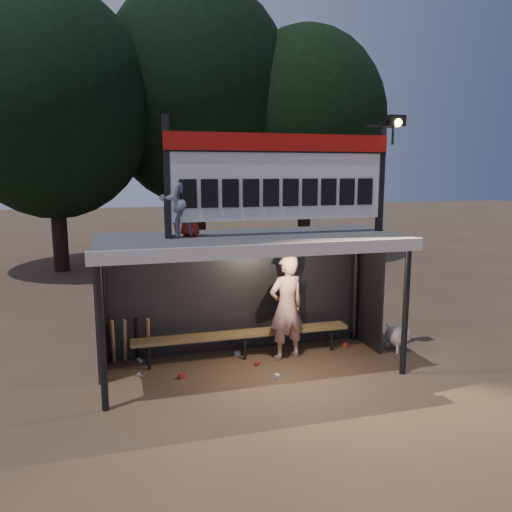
{
  "coord_description": "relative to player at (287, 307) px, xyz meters",
  "views": [
    {
      "loc": [
        -2.12,
        -7.89,
        3.38
      ],
      "look_at": [
        0.2,
        0.4,
        1.9
      ],
      "focal_mm": 35.0,
      "sensor_mm": 36.0,
      "label": 1
    }
  ],
  "objects": [
    {
      "name": "dog",
      "position": [
        2.16,
        -0.21,
        -0.68
      ],
      "size": [
        0.36,
        0.81,
        0.49
      ],
      "color": "silver",
      "rests_on": "ground"
    },
    {
      "name": "bats",
      "position": [
        -2.73,
        0.51,
        -0.53
      ],
      "size": [
        0.67,
        0.35,
        0.84
      ],
      "color": "olive",
      "rests_on": "ground"
    },
    {
      "name": "bench",
      "position": [
        -0.75,
        0.24,
        -0.52
      ],
      "size": [
        4.0,
        0.35,
        0.48
      ],
      "color": "olive",
      "rests_on": "ground"
    },
    {
      "name": "tree_left",
      "position": [
        -4.75,
        9.69,
        4.56
      ],
      "size": [
        6.46,
        6.46,
        9.27
      ],
      "color": "black",
      "rests_on": "ground"
    },
    {
      "name": "tree_right",
      "position": [
        4.25,
        10.19,
        4.23
      ],
      "size": [
        6.08,
        6.08,
        8.72
      ],
      "color": "#2F2214",
      "rests_on": "ground"
    },
    {
      "name": "scoreboard_assembly",
      "position": [
        -0.19,
        -0.32,
        2.37
      ],
      "size": [
        4.1,
        0.27,
        1.99
      ],
      "color": "black",
      "rests_on": "dugout_shelter"
    },
    {
      "name": "child_b",
      "position": [
        -1.72,
        -0.14,
        1.79
      ],
      "size": [
        0.49,
        0.41,
        0.85
      ],
      "primitive_type": "imported",
      "rotation": [
        0.0,
        0.0,
        2.74
      ],
      "color": "maroon",
      "rests_on": "dugout_shelter"
    },
    {
      "name": "dugout_shelter",
      "position": [
        -0.75,
        -0.07,
        0.89
      ],
      "size": [
        5.1,
        2.08,
        2.32
      ],
      "color": "#424245",
      "rests_on": "ground"
    },
    {
      "name": "child_a",
      "position": [
        -1.95,
        -0.22,
        1.95
      ],
      "size": [
        0.71,
        0.64,
        1.18
      ],
      "primitive_type": "imported",
      "rotation": [
        0.0,
        0.0,
        3.56
      ],
      "color": "gray",
      "rests_on": "dugout_shelter"
    },
    {
      "name": "litter",
      "position": [
        -1.08,
        -0.09,
        -0.92
      ],
      "size": [
        4.0,
        1.49,
        0.08
      ],
      "color": "#A6261C",
      "rests_on": "ground"
    },
    {
      "name": "player",
      "position": [
        0.0,
        0.0,
        0.0
      ],
      "size": [
        0.78,
        0.6,
        1.91
      ],
      "primitive_type": "imported",
      "rotation": [
        0.0,
        0.0,
        3.37
      ],
      "color": "silver",
      "rests_on": "ground"
    },
    {
      "name": "ground",
      "position": [
        -0.75,
        -0.31,
        -0.96
      ],
      "size": [
        80.0,
        80.0,
        0.0
      ],
      "primitive_type": "plane",
      "color": "brown",
      "rests_on": "ground"
    },
    {
      "name": "tree_mid",
      "position": [
        0.25,
        11.19,
        5.21
      ],
      "size": [
        7.22,
        7.22,
        10.36
      ],
      "color": "#311D16",
      "rests_on": "ground"
    }
  ]
}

